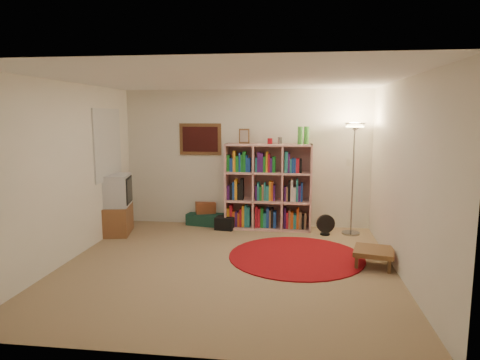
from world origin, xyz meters
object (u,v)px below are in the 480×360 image
object	(u,v)px
bookshelf	(267,188)
tv_stand	(115,205)
side_table	(374,252)
floor_lamp	(354,142)
suitcase	(206,219)
floor_fan	(326,225)

from	to	relation	value
bookshelf	tv_stand	size ratio (longest dim) A/B	1.78
side_table	tv_stand	bearing A→B (deg)	165.00
tv_stand	floor_lamp	bearing A→B (deg)	-4.96
suitcase	floor_lamp	bearing A→B (deg)	3.68
suitcase	side_table	size ratio (longest dim) A/B	1.17
suitcase	bookshelf	bearing A→B (deg)	3.73
suitcase	side_table	bearing A→B (deg)	-24.19
floor_fan	tv_stand	distance (m)	3.64
floor_fan	side_table	distance (m)	1.56
floor_fan	suitcase	size ratio (longest dim) A/B	0.49
bookshelf	floor_lamp	distance (m)	1.71
suitcase	tv_stand	bearing A→B (deg)	-138.89
tv_stand	suitcase	world-z (taller)	tv_stand
tv_stand	floor_fan	bearing A→B (deg)	-6.15
side_table	bookshelf	bearing A→B (deg)	131.47
side_table	floor_lamp	bearing A→B (deg)	93.82
floor_lamp	suitcase	bearing A→B (deg)	172.55
bookshelf	side_table	xyz separation A→B (m)	(1.58, -1.79, -0.54)
floor_lamp	bookshelf	bearing A→B (deg)	172.51
tv_stand	suitcase	size ratio (longest dim) A/B	1.43
floor_fan	suitcase	bearing A→B (deg)	153.15
floor_lamp	floor_fan	world-z (taller)	floor_lamp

